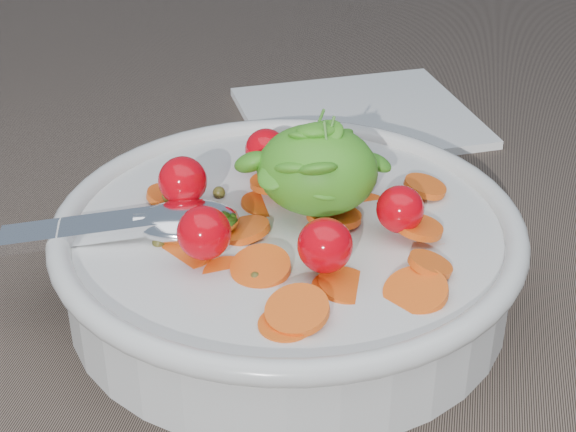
# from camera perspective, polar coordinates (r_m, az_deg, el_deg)

# --- Properties ---
(ground) EXTENTS (6.00, 6.00, 0.00)m
(ground) POSITION_cam_1_polar(r_m,az_deg,el_deg) (0.51, -0.25, -5.62)
(ground) COLOR brown
(ground) RESTS_ON ground
(bowl) EXTENTS (0.28, 0.26, 0.11)m
(bowl) POSITION_cam_1_polar(r_m,az_deg,el_deg) (0.50, 0.01, -2.17)
(bowl) COLOR silver
(bowl) RESTS_ON ground
(napkin) EXTENTS (0.23, 0.22, 0.01)m
(napkin) POSITION_cam_1_polar(r_m,az_deg,el_deg) (0.72, 4.57, 6.40)
(napkin) COLOR white
(napkin) RESTS_ON ground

